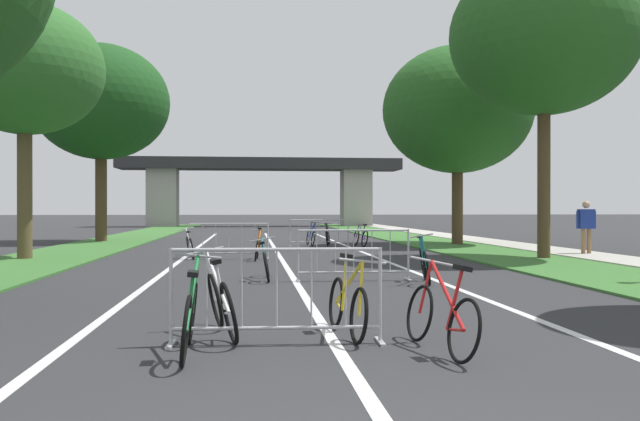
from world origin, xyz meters
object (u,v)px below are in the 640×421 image
(bicycle_blue_6, at_px, (311,236))
(bicycle_purple_3, at_px, (361,237))
(tree_left_cypress_far, at_px, (25,69))
(crowd_barrier_second, at_px, (354,255))
(pedestrian_pushing_bike, at_px, (586,222))
(crowd_barrier_fourth, at_px, (319,233))
(bicycle_silver_7, at_px, (190,246))
(bicycle_teal_10, at_px, (266,263))
(bicycle_green_9, at_px, (190,317))
(tree_right_pine_far, at_px, (457,110))
(bicycle_white_1, at_px, (221,303))
(bicycle_orange_8, at_px, (258,248))
(crowd_barrier_nearest, at_px, (277,297))
(tree_left_oak_near, at_px, (101,102))
(crowd_barrier_third, at_px, (229,241))
(bicycle_black_2, at_px, (328,236))
(bicycle_red_5, at_px, (441,316))
(bicycle_yellow_4, at_px, (347,304))
(bicycle_teal_0, at_px, (425,264))
(tree_right_maple_mid, at_px, (544,36))

(bicycle_blue_6, bearing_deg, bicycle_purple_3, 149.09)
(tree_left_cypress_far, height_order, crowd_barrier_second, tree_left_cypress_far)
(crowd_barrier_second, distance_m, pedestrian_pushing_bike, 10.32)
(bicycle_blue_6, bearing_deg, crowd_barrier_fourth, 115.09)
(crowd_barrier_second, relative_size, bicycle_silver_7, 1.40)
(crowd_barrier_second, relative_size, bicycle_teal_10, 1.38)
(crowd_barrier_second, xyz_separation_m, bicycle_green_9, (-2.70, -6.45, -0.14))
(crowd_barrier_fourth, distance_m, bicycle_silver_7, 7.20)
(tree_right_pine_far, distance_m, bicycle_white_1, 20.51)
(tree_left_cypress_far, relative_size, bicycle_orange_8, 4.67)
(crowd_barrier_nearest, bearing_deg, bicycle_teal_10, 89.60)
(bicycle_blue_6, xyz_separation_m, bicycle_green_9, (-3.01, -19.02, 0.00))
(tree_left_oak_near, height_order, crowd_barrier_third, tree_left_oak_near)
(crowd_barrier_second, bearing_deg, bicycle_teal_10, 166.62)
(bicycle_black_2, height_order, bicycle_purple_3, bicycle_purple_3)
(bicycle_orange_8, bearing_deg, crowd_barrier_third, 156.71)
(bicycle_red_5, xyz_separation_m, pedestrian_pushing_bike, (8.43, 12.72, 0.67))
(bicycle_silver_7, bearing_deg, bicycle_blue_6, 45.81)
(tree_right_pine_far, relative_size, bicycle_teal_10, 4.75)
(tree_left_oak_near, height_order, crowd_barrier_fourth, tree_left_oak_near)
(bicycle_purple_3, relative_size, bicycle_yellow_4, 1.05)
(bicycle_white_1, relative_size, bicycle_blue_6, 0.97)
(tree_right_pine_far, xyz_separation_m, bicycle_red_5, (-6.35, -18.96, -5.06))
(crowd_barrier_fourth, height_order, bicycle_green_9, crowd_barrier_fourth)
(bicycle_purple_3, bearing_deg, tree_left_cypress_far, -161.02)
(bicycle_black_2, distance_m, bicycle_yellow_4, 18.28)
(crowd_barrier_third, xyz_separation_m, bicycle_orange_8, (0.83, -0.43, -0.17))
(tree_left_oak_near, xyz_separation_m, bicycle_teal_10, (6.80, -15.86, -5.77))
(bicycle_teal_0, distance_m, bicycle_red_5, 6.30)
(crowd_barrier_third, distance_m, crowd_barrier_fourth, 6.88)
(tree_right_pine_far, relative_size, bicycle_black_2, 4.76)
(crowd_barrier_nearest, xyz_separation_m, crowd_barrier_second, (1.81, 6.04, 0.00))
(bicycle_teal_0, bearing_deg, crowd_barrier_fourth, -75.70)
(crowd_barrier_third, bearing_deg, tree_right_pine_far, 35.38)
(bicycle_black_2, bearing_deg, bicycle_orange_8, -101.66)
(tree_left_cypress_far, relative_size, bicycle_silver_7, 4.42)
(tree_left_cypress_far, distance_m, bicycle_silver_7, 6.89)
(bicycle_white_1, bearing_deg, bicycle_blue_6, 70.24)
(bicycle_orange_8, bearing_deg, bicycle_teal_10, -85.00)
(bicycle_silver_7, bearing_deg, crowd_barrier_second, -69.10)
(bicycle_orange_8, height_order, bicycle_green_9, bicycle_green_9)
(tree_right_maple_mid, height_order, tree_right_pine_far, tree_right_maple_mid)
(tree_left_cypress_far, distance_m, bicycle_green_9, 14.90)
(tree_left_cypress_far, relative_size, crowd_barrier_nearest, 3.15)
(bicycle_yellow_4, bearing_deg, crowd_barrier_fourth, -100.88)
(tree_right_pine_far, distance_m, bicycle_teal_10, 15.24)
(bicycle_teal_0, bearing_deg, bicycle_yellow_4, 76.49)
(bicycle_purple_3, height_order, pedestrian_pushing_bike, pedestrian_pushing_bike)
(crowd_barrier_third, bearing_deg, bicycle_orange_8, -27.12)
(bicycle_black_2, height_order, bicycle_silver_7, bicycle_silver_7)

